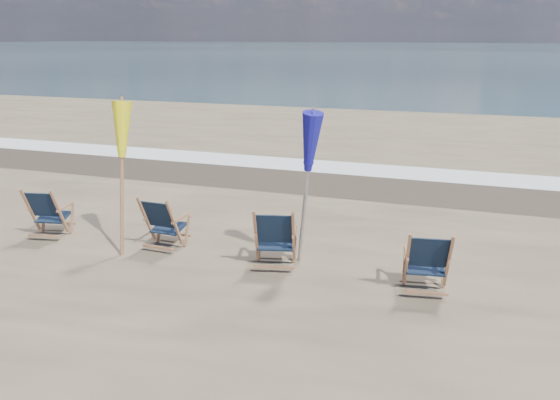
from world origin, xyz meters
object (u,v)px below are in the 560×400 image
(beach_chair_3, at_px, (448,264))
(beach_chair_0, at_px, (60,214))
(beach_chair_1, at_px, (175,225))
(umbrella_blue, at_px, (306,147))
(beach_chair_2, at_px, (293,240))
(umbrella_yellow, at_px, (118,138))

(beach_chair_3, bearing_deg, beach_chair_0, -10.44)
(beach_chair_0, xyz_separation_m, beach_chair_1, (2.14, 0.08, -0.00))
(beach_chair_3, xyz_separation_m, umbrella_blue, (-2.07, 0.40, 1.36))
(beach_chair_0, relative_size, beach_chair_3, 0.98)
(beach_chair_3, bearing_deg, beach_chair_2, -13.61)
(beach_chair_1, xyz_separation_m, umbrella_yellow, (-0.76, -0.22, 1.39))
(beach_chair_2, bearing_deg, beach_chair_1, -15.29)
(beach_chair_0, distance_m, umbrella_blue, 4.46)
(beach_chair_1, xyz_separation_m, beach_chair_2, (2.00, -0.08, 0.03))
(beach_chair_2, bearing_deg, umbrella_yellow, -10.13)
(beach_chair_1, distance_m, beach_chair_3, 4.19)
(beach_chair_2, xyz_separation_m, umbrella_blue, (0.11, 0.22, 1.34))
(beach_chair_0, height_order, umbrella_blue, umbrella_blue)
(beach_chair_1, height_order, beach_chair_3, beach_chair_3)
(beach_chair_3, distance_m, umbrella_blue, 2.51)
(beach_chair_1, height_order, umbrella_blue, umbrella_blue)
(beach_chair_3, relative_size, umbrella_yellow, 0.40)
(beach_chair_1, relative_size, beach_chair_3, 0.98)
(beach_chair_1, xyz_separation_m, beach_chair_3, (4.18, -0.27, 0.01))
(beach_chair_1, bearing_deg, beach_chair_0, 4.58)
(beach_chair_2, bearing_deg, umbrella_blue, -129.71)
(beach_chair_0, xyz_separation_m, umbrella_blue, (4.24, 0.21, 1.37))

